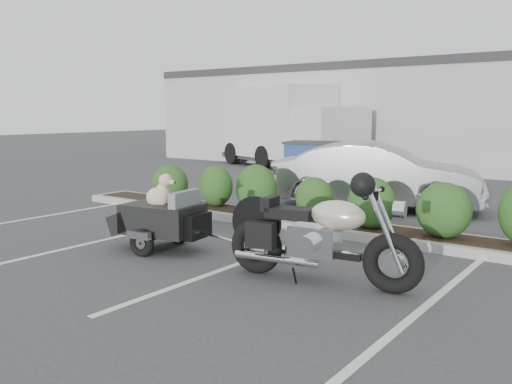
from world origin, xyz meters
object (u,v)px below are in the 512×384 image
Objects in this scene: motorcycle at (320,237)px; sedan at (377,176)px; delivery_truck at (289,129)px; pet_trailer at (162,217)px; dumpster at (319,162)px.

sedan is at bearing 97.75° from motorcycle.
motorcycle is 5.61m from sedan.
sedan is 0.62× the size of delivery_truck.
dumpster is (-2.05, 8.41, 0.13)m from pet_trailer.
pet_trailer is 13.13m from delivery_truck.
delivery_truck is (-5.36, 11.94, 1.00)m from pet_trailer.
motorcycle reaches higher than dumpster.
sedan reaches higher than dumpster.
sedan is at bearing -24.52° from delivery_truck.
dumpster is at bearing 94.65° from pet_trailer.
delivery_truck is (-6.54, 6.59, 0.77)m from sedan.
motorcycle is 0.56× the size of sedan.
sedan is (-1.62, 5.37, 0.16)m from motorcycle.
motorcycle reaches higher than pet_trailer.
dumpster is at bearing -26.01° from delivery_truck.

